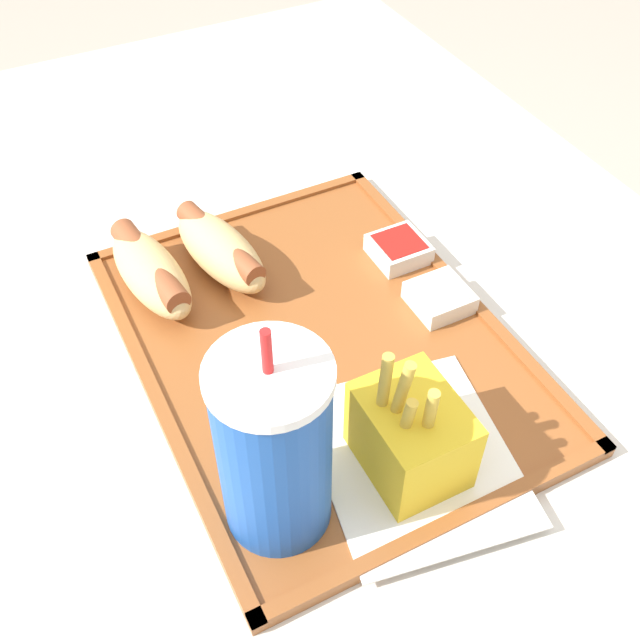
# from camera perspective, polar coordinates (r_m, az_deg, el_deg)

# --- Properties ---
(dining_table) EXTENTS (1.41, 0.84, 0.77)m
(dining_table) POSITION_cam_1_polar(r_m,az_deg,el_deg) (1.02, 1.47, -17.31)
(dining_table) COLOR beige
(dining_table) RESTS_ON ground_plane
(food_tray) EXTENTS (0.43, 0.32, 0.01)m
(food_tray) POSITION_cam_1_polar(r_m,az_deg,el_deg) (0.70, -0.00, -1.97)
(food_tray) COLOR brown
(food_tray) RESTS_ON dining_table
(paper_napkin) EXTENTS (0.20, 0.18, 0.00)m
(paper_napkin) POSITION_cam_1_polar(r_m,az_deg,el_deg) (0.62, 7.20, -10.30)
(paper_napkin) COLOR white
(paper_napkin) RESTS_ON food_tray
(soda_cup) EXTENTS (0.08, 0.08, 0.20)m
(soda_cup) POSITION_cam_1_polar(r_m,az_deg,el_deg) (0.52, -3.51, -9.67)
(soda_cup) COLOR #194CA5
(soda_cup) RESTS_ON food_tray
(hot_dog_far) EXTENTS (0.14, 0.07, 0.05)m
(hot_dog_far) POSITION_cam_1_polar(r_m,az_deg,el_deg) (0.74, -12.77, 3.65)
(hot_dog_far) COLOR #DBB270
(hot_dog_far) RESTS_ON food_tray
(hot_dog_near) EXTENTS (0.15, 0.08, 0.05)m
(hot_dog_near) POSITION_cam_1_polar(r_m,az_deg,el_deg) (0.75, -7.59, 5.38)
(hot_dog_near) COLOR #DBB270
(hot_dog_near) RESTS_ON food_tray
(fries_carton) EXTENTS (0.09, 0.07, 0.12)m
(fries_carton) POSITION_cam_1_polar(r_m,az_deg,el_deg) (0.59, 6.89, -8.70)
(fries_carton) COLOR gold
(fries_carton) RESTS_ON food_tray
(sauce_cup_mayo) EXTENTS (0.05, 0.05, 0.02)m
(sauce_cup_mayo) POSITION_cam_1_polar(r_m,az_deg,el_deg) (0.73, 9.10, 1.74)
(sauce_cup_mayo) COLOR silver
(sauce_cup_mayo) RESTS_ON food_tray
(sauce_cup_ketchup) EXTENTS (0.05, 0.05, 0.02)m
(sauce_cup_ketchup) POSITION_cam_1_polar(r_m,az_deg,el_deg) (0.78, 6.02, 5.44)
(sauce_cup_ketchup) COLOR silver
(sauce_cup_ketchup) RESTS_ON food_tray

